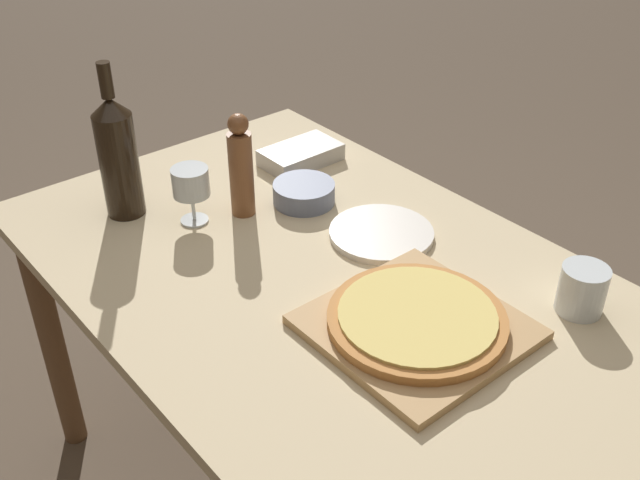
{
  "coord_description": "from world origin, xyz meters",
  "views": [
    {
      "loc": [
        -0.77,
        -0.92,
        1.6
      ],
      "look_at": [
        0.01,
        0.03,
        0.8
      ],
      "focal_mm": 42.0,
      "sensor_mm": 36.0,
      "label": 1
    }
  ],
  "objects_px": {
    "wine_glass": "(191,184)",
    "small_bowl": "(304,193)",
    "wine_bottle": "(118,155)",
    "pepper_mill": "(241,167)",
    "pizza": "(417,318)"
  },
  "relations": [
    {
      "from": "pepper_mill",
      "to": "wine_bottle",
      "type": "bearing_deg",
      "value": 140.04
    },
    {
      "from": "wine_bottle",
      "to": "pepper_mill",
      "type": "distance_m",
      "value": 0.26
    },
    {
      "from": "wine_bottle",
      "to": "small_bowl",
      "type": "height_order",
      "value": "wine_bottle"
    },
    {
      "from": "wine_glass",
      "to": "wine_bottle",
      "type": "bearing_deg",
      "value": 126.53
    },
    {
      "from": "pizza",
      "to": "wine_bottle",
      "type": "height_order",
      "value": "wine_bottle"
    },
    {
      "from": "pepper_mill",
      "to": "wine_glass",
      "type": "xyz_separation_m",
      "value": [
        -0.1,
        0.04,
        -0.02
      ]
    },
    {
      "from": "wine_bottle",
      "to": "wine_glass",
      "type": "xyz_separation_m",
      "value": [
        0.1,
        -0.13,
        -0.05
      ]
    },
    {
      "from": "pizza",
      "to": "wine_bottle",
      "type": "xyz_separation_m",
      "value": [
        -0.2,
        0.7,
        0.11
      ]
    },
    {
      "from": "pepper_mill",
      "to": "wine_glass",
      "type": "distance_m",
      "value": 0.11
    },
    {
      "from": "pepper_mill",
      "to": "small_bowl",
      "type": "bearing_deg",
      "value": -20.62
    },
    {
      "from": "pepper_mill",
      "to": "small_bowl",
      "type": "xyz_separation_m",
      "value": [
        0.13,
        -0.05,
        -0.09
      ]
    },
    {
      "from": "wine_glass",
      "to": "small_bowl",
      "type": "relative_size",
      "value": 0.91
    },
    {
      "from": "small_bowl",
      "to": "wine_glass",
      "type": "bearing_deg",
      "value": 159.59
    },
    {
      "from": "pizza",
      "to": "pepper_mill",
      "type": "bearing_deg",
      "value": 90.2
    },
    {
      "from": "wine_glass",
      "to": "small_bowl",
      "type": "xyz_separation_m",
      "value": [
        0.24,
        -0.09,
        -0.07
      ]
    }
  ]
}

